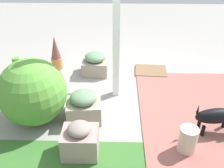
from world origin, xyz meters
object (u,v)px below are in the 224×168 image
stone_planter_mid (84,106)px  round_shrub (33,92)px  porch_pillar (116,21)px  terracotta_pot_tall (20,79)px  ceramic_urn (188,140)px  dog (220,115)px  doormat (151,71)px  terracotta_pot_spiky (56,54)px  stone_planter_nearest (95,64)px  stone_planter_far (80,140)px

stone_planter_mid → round_shrub: round_shrub is taller
porch_pillar → terracotta_pot_tall: porch_pillar is taller
round_shrub → ceramic_urn: 2.09m
dog → doormat: 1.84m
round_shrub → terracotta_pot_spiky: (0.04, -1.55, -0.15)m
porch_pillar → stone_planter_mid: (0.44, 0.65, -1.02)m
stone_planter_nearest → ceramic_urn: bearing=123.3°
porch_pillar → dog: porch_pillar is taller
round_shrub → terracotta_pot_tall: size_ratio=1.55×
ceramic_urn → porch_pillar: bearing=-54.7°
stone_planter_nearest → stone_planter_mid: size_ratio=0.91×
stone_planter_mid → dog: (-1.80, 0.25, 0.07)m
doormat → terracotta_pot_spiky: bearing=-2.6°
stone_planter_nearest → round_shrub: bearing=62.3°
stone_planter_mid → terracotta_pot_tall: (1.15, -0.72, 0.01)m
round_shrub → dog: 2.49m
ceramic_urn → doormat: 2.04m
porch_pillar → dog: (-1.36, 0.89, -0.95)m
porch_pillar → ceramic_urn: (-0.88, 1.24, -1.05)m
stone_planter_nearest → ceramic_urn: (-1.27, 1.93, -0.02)m
stone_planter_far → round_shrub: size_ratio=0.48×
terracotta_pot_spiky → stone_planter_mid: bearing=115.2°
stone_planter_nearest → doormat: stone_planter_nearest is taller
porch_pillar → round_shrub: porch_pillar is taller
stone_planter_nearest → stone_planter_far: stone_planter_far is taller
dog → doormat: (0.70, -1.68, -0.27)m
porch_pillar → terracotta_pot_tall: size_ratio=4.11×
ceramic_urn → doormat: bearing=-83.8°
round_shrub → terracotta_pot_spiky: round_shrub is taller
porch_pillar → terracotta_pot_tall: bearing=-2.7°
stone_planter_far → dog: (-1.77, -0.42, 0.08)m
porch_pillar → terracotta_pot_tall: (1.59, -0.08, -1.01)m
porch_pillar → dog: 1.89m
round_shrub → ceramic_urn: round_shrub is taller
round_shrub → ceramic_urn: (-2.00, 0.56, -0.29)m
round_shrub → doormat: round_shrub is taller
terracotta_pot_spiky → porch_pillar: bearing=143.1°
stone_planter_far → round_shrub: bearing=-41.6°
round_shrub → ceramic_urn: bearing=164.4°
porch_pillar → dog: bearing=146.8°
round_shrub → dog: (-2.48, 0.21, -0.18)m
terracotta_pot_tall → stone_planter_far: bearing=130.5°
stone_planter_nearest → ceramic_urn: stone_planter_nearest is taller
terracotta_pot_spiky → doormat: size_ratio=1.12×
stone_planter_mid → stone_planter_far: (-0.04, 0.67, -0.00)m
stone_planter_mid → ceramic_urn: stone_planter_mid is taller
porch_pillar → stone_planter_nearest: (0.39, -0.69, -1.03)m
round_shrub → terracotta_pot_tall: 0.93m
ceramic_urn → doormat: size_ratio=0.59×
porch_pillar → stone_planter_mid: size_ratio=4.76×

